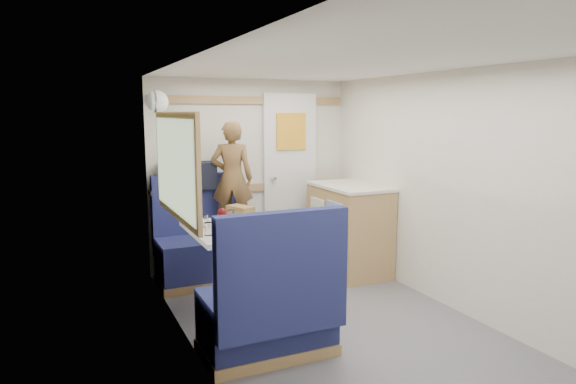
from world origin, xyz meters
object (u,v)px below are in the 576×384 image
bench_far (203,252)px  bread_loaf (240,212)px  tumbler_left (208,229)px  orange_fruit (238,221)px  wine_glass (222,213)px  tumbler_right (231,216)px  pepper_grinder (233,221)px  person (232,178)px  tumbler_mid (205,221)px  beer_glass (246,219)px  bench_near (270,315)px  galley_counter (349,228)px  dome_light (157,102)px  tray (258,228)px  cheese_block (241,230)px  dinette_table (230,246)px  duffel_bag (188,175)px

bench_far → bread_loaf: 0.72m
tumbler_left → orange_fruit: bearing=26.9°
wine_glass → tumbler_right: (0.13, 0.16, -0.07)m
pepper_grinder → wine_glass: bearing=-157.2°
bench_far → person: (0.31, 0.00, 0.71)m
person → pepper_grinder: bearing=96.7°
orange_fruit → tumbler_mid: 0.29m
beer_glass → bench_far: bearing=100.7°
bench_near → tumbler_right: size_ratio=9.30×
tumbler_left → galley_counter: bearing=23.0°
bread_loaf → pepper_grinder: bearing=-118.8°
dome_light → person: dome_light is taller
wine_glass → tray: bearing=-32.9°
cheese_block → tumbler_mid: bearing=116.8°
dinette_table → orange_fruit: (0.07, -0.02, 0.21)m
galley_counter → orange_fruit: (-1.40, -0.57, 0.31)m
tumbler_right → bench_near: bearing=-94.1°
dinette_table → beer_glass: bearing=15.1°
bread_loaf → dinette_table: bearing=-120.9°
tumbler_left → wine_glass: bearing=47.8°
bench_near → beer_glass: 1.03m
dome_light → orange_fruit: dome_light is taller
duffel_bag → tumbler_left: size_ratio=5.45×
tumbler_right → dinette_table: bearing=-112.6°
bench_near → tray: size_ratio=3.41×
duffel_bag → tumbler_mid: duffel_bag is taller
cheese_block → wine_glass: size_ratio=0.56×
dinette_table → tumbler_right: size_ratio=8.15×
dinette_table → person: bearing=70.2°
bench_far → galley_counter: size_ratio=1.14×
galley_counter → bread_loaf: (-1.24, -0.17, 0.31)m
bench_near → pepper_grinder: size_ratio=11.87×
bread_loaf → wine_glass: bearing=-128.0°
bench_far → person: bearing=0.1°
dome_light → beer_glass: bearing=-56.0°
dome_light → pepper_grinder: dome_light is taller
duffel_bag → wine_glass: duffel_bag is taller
tray → bench_far: bearing=100.7°
bench_near → pepper_grinder: bench_near is taller
bench_near → tumbler_right: (0.08, 1.05, 0.48)m
dinette_table → beer_glass: beer_glass is taller
dinette_table → galley_counter: bearing=20.5°
tray → bread_loaf: 0.52m
tumbler_mid → dinette_table: bearing=-39.2°
bench_near → tumbler_mid: size_ratio=10.57×
bench_far → cheese_block: 1.19m
duffel_bag → orange_fruit: (0.13, -1.14, -0.26)m
bench_far → galley_counter: bench_far is taller
tumbler_right → galley_counter: bearing=14.8°
orange_fruit → tumbler_mid: tumbler_mid is taller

